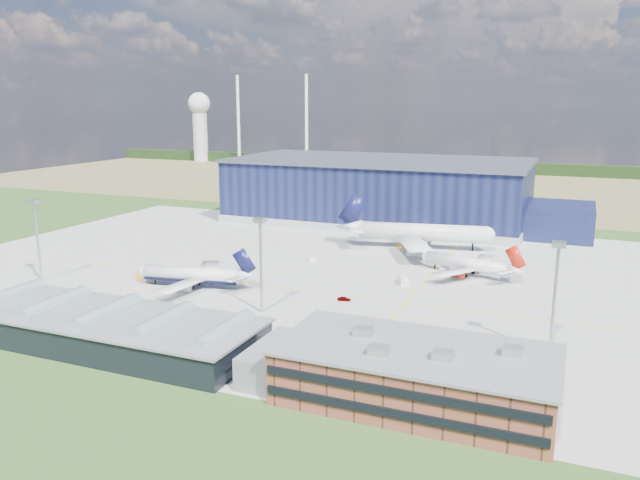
# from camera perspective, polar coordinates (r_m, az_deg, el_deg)

# --- Properties ---
(ground) EXTENTS (600.00, 600.00, 0.00)m
(ground) POSITION_cam_1_polar(r_m,az_deg,el_deg) (180.68, -3.68, -3.34)
(ground) COLOR #2A4F1D
(ground) RESTS_ON ground
(apron) EXTENTS (220.00, 160.00, 0.08)m
(apron) POSITION_cam_1_polar(r_m,az_deg,el_deg) (189.35, -2.34, -2.57)
(apron) COLOR #989793
(apron) RESTS_ON ground
(farmland) EXTENTS (600.00, 220.00, 0.01)m
(farmland) POSITION_cam_1_polar(r_m,az_deg,el_deg) (386.64, 10.97, 4.97)
(farmland) COLOR olive
(farmland) RESTS_ON ground
(treeline) EXTENTS (600.00, 8.00, 8.00)m
(treeline) POSITION_cam_1_polar(r_m,az_deg,el_deg) (464.33, 13.05, 6.60)
(treeline) COLOR black
(treeline) RESTS_ON ground
(horizon_dressing) EXTENTS (440.20, 18.00, 70.00)m
(horizon_dressing) POSITION_cam_1_polar(r_m,az_deg,el_deg) (524.38, -8.31, 10.74)
(horizon_dressing) COLOR white
(horizon_dressing) RESTS_ON ground
(hangar) EXTENTS (145.00, 62.00, 26.10)m
(hangar) POSITION_cam_1_polar(r_m,az_deg,el_deg) (263.99, 6.02, 4.25)
(hangar) COLOR #101436
(hangar) RESTS_ON ground
(ops_building) EXTENTS (46.00, 23.00, 10.90)m
(ops_building) POSITION_cam_1_polar(r_m,az_deg,el_deg) (107.80, 8.74, -12.02)
(ops_building) COLOR brown
(ops_building) RESTS_ON ground
(glass_concourse) EXTENTS (78.00, 23.00, 8.60)m
(glass_concourse) POSITION_cam_1_polar(r_m,az_deg,el_deg) (135.18, -17.68, -7.82)
(glass_concourse) COLOR black
(glass_concourse) RESTS_ON ground
(light_mast_west) EXTENTS (2.60, 2.60, 23.00)m
(light_mast_west) POSITION_cam_1_polar(r_m,az_deg,el_deg) (189.32, -24.50, 1.08)
(light_mast_west) COLOR #ADAEB4
(light_mast_west) RESTS_ON ground
(light_mast_center) EXTENTS (2.60, 2.60, 23.00)m
(light_mast_center) POSITION_cam_1_polar(r_m,az_deg,el_deg) (146.56, -5.45, -0.90)
(light_mast_center) COLOR #ADAEB4
(light_mast_center) RESTS_ON ground
(light_mast_east) EXTENTS (2.60, 2.60, 23.00)m
(light_mast_east) POSITION_cam_1_polar(r_m,az_deg,el_deg) (130.07, 20.77, -3.41)
(light_mast_east) COLOR #ADAEB4
(light_mast_east) RESTS_ON ground
(airliner_navy) EXTENTS (40.05, 39.44, 11.32)m
(airliner_navy) POSITION_cam_1_polar(r_m,az_deg,el_deg) (172.15, -11.71, -2.43)
(airliner_navy) COLOR white
(airliner_navy) RESTS_ON ground
(airliner_red) EXTENTS (41.55, 41.09, 10.81)m
(airliner_red) POSITION_cam_1_polar(r_m,az_deg,el_deg) (185.05, 13.29, -1.54)
(airliner_red) COLOR white
(airliner_red) RESTS_ON ground
(airliner_widebody) EXTENTS (63.39, 62.44, 17.81)m
(airliner_widebody) POSITION_cam_1_polar(r_m,az_deg,el_deg) (214.67, 9.31, 1.51)
(airliner_widebody) COLOR white
(airliner_widebody) RESTS_ON ground
(gse_tug_a) EXTENTS (3.67, 4.06, 1.44)m
(gse_tug_a) POSITION_cam_1_polar(r_m,az_deg,el_deg) (185.92, -16.12, -3.13)
(gse_tug_a) COLOR orange
(gse_tug_a) RESTS_ON ground
(gse_cart_a) EXTENTS (2.84, 3.34, 1.22)m
(gse_cart_a) POSITION_cam_1_polar(r_m,az_deg,el_deg) (189.98, 11.30, -2.58)
(gse_cart_a) COLOR silver
(gse_cart_a) RESTS_ON ground
(gse_van_b) EXTENTS (4.26, 5.46, 2.28)m
(gse_van_b) POSITION_cam_1_polar(r_m,az_deg,el_deg) (173.97, 7.63, -3.66)
(gse_van_b) COLOR silver
(gse_van_b) RESTS_ON ground
(gse_tug_c) EXTENTS (2.13, 3.06, 1.25)m
(gse_tug_c) POSITION_cam_1_polar(r_m,az_deg,el_deg) (218.65, 7.39, -0.45)
(gse_tug_c) COLOR orange
(gse_tug_c) RESTS_ON ground
(gse_cart_b) EXTENTS (3.74, 3.97, 1.43)m
(gse_cart_b) POSITION_cam_1_polar(r_m,az_deg,el_deg) (197.44, -0.78, -1.72)
(gse_cart_b) COLOR silver
(gse_cart_b) RESTS_ON ground
(gse_van_c) EXTENTS (5.35, 2.78, 2.51)m
(gse_van_c) POSITION_cam_1_polar(r_m,az_deg,el_deg) (131.80, -3.87, -8.89)
(gse_van_c) COLOR silver
(gse_van_c) RESTS_ON ground
(car_a) EXTENTS (3.59, 1.96, 1.16)m
(car_a) POSITION_cam_1_polar(r_m,az_deg,el_deg) (158.49, 2.22, -5.39)
(car_a) COLOR #99999E
(car_a) RESTS_ON ground
(car_b) EXTENTS (4.04, 2.44, 1.26)m
(car_b) POSITION_cam_1_polar(r_m,az_deg,el_deg) (124.65, 2.14, -10.47)
(car_b) COLOR #99999E
(car_b) RESTS_ON ground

